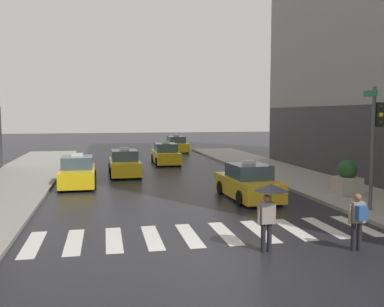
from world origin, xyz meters
TOP-DOWN VIEW (x-y plane):
  - ground_plane at (0.00, 0.00)m, footprint 160.00×160.00m
  - crosswalk_markings at (0.00, 3.00)m, footprint 11.30×2.80m
  - traffic_light_pole at (7.08, 4.58)m, footprint 0.44×0.84m
  - taxi_lead at (3.22, 8.35)m, footprint 2.09×4.61m
  - taxi_second at (-4.68, 13.61)m, footprint 1.97×4.56m
  - taxi_third at (-2.00, 17.21)m, footprint 1.98×4.57m
  - taxi_fourth at (1.46, 22.88)m, footprint 1.93×4.54m
  - taxi_fifth at (3.99, 33.17)m, footprint 2.11×4.62m
  - pedestrian_with_umbrella at (1.30, 0.94)m, footprint 0.96×0.96m
  - pedestrian_with_backpack at (3.79, 0.49)m, footprint 0.55×0.43m
  - planter_near_corner at (7.93, 7.82)m, footprint 1.10×1.10m

SIDE VIEW (x-z plane):
  - ground_plane at x=0.00m, z-range 0.00..0.00m
  - crosswalk_markings at x=0.00m, z-range 0.00..0.01m
  - taxi_lead at x=3.22m, z-range -0.18..1.63m
  - taxi_second at x=-4.68m, z-range -0.18..1.63m
  - taxi_third at x=-2.00m, z-range -0.18..1.63m
  - taxi_fourth at x=1.46m, z-range -0.18..1.63m
  - taxi_fifth at x=3.99m, z-range -0.18..1.63m
  - planter_near_corner at x=7.93m, z-range 0.07..1.67m
  - pedestrian_with_backpack at x=3.79m, z-range 0.15..1.80m
  - pedestrian_with_umbrella at x=1.30m, z-range 0.55..2.49m
  - traffic_light_pole at x=7.08m, z-range 0.86..5.66m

